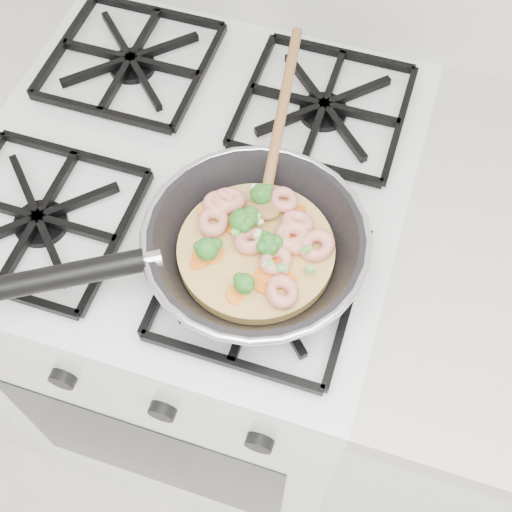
% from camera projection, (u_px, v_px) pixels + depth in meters
% --- Properties ---
extents(stove, '(0.60, 0.60, 0.92)m').
position_uv_depth(stove, '(209.00, 307.00, 1.32)').
color(stove, white).
rests_on(stove, ground).
extents(skillet, '(0.41, 0.49, 0.09)m').
position_uv_depth(skillet, '(252.00, 244.00, 0.81)').
color(skillet, black).
rests_on(skillet, stove).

